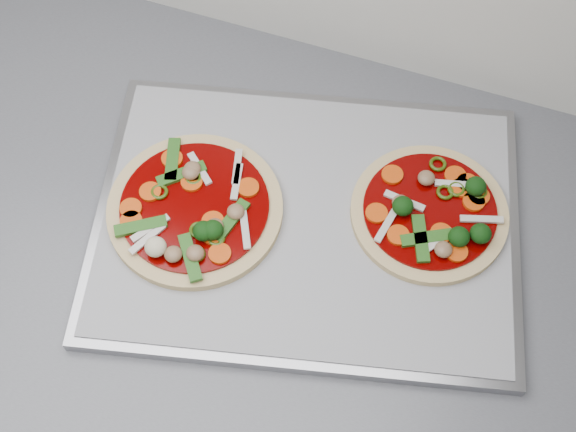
% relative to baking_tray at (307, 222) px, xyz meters
% --- Properties ---
extents(base_cabinet, '(3.60, 0.60, 0.86)m').
position_rel_baking_tray_xyz_m(base_cabinet, '(0.19, -0.04, -0.48)').
color(base_cabinet, beige).
rests_on(base_cabinet, ground).
extents(countertop, '(3.60, 0.60, 0.04)m').
position_rel_baking_tray_xyz_m(countertop, '(0.19, -0.04, -0.03)').
color(countertop, slate).
rests_on(countertop, base_cabinet).
extents(baking_tray, '(0.55, 0.46, 0.02)m').
position_rel_baking_tray_xyz_m(baking_tray, '(0.00, 0.00, 0.00)').
color(baking_tray, gray).
rests_on(baking_tray, countertop).
extents(parchment, '(0.52, 0.43, 0.00)m').
position_rel_baking_tray_xyz_m(parchment, '(0.00, 0.00, 0.01)').
color(parchment, '#A3A3A9').
rests_on(parchment, baking_tray).
extents(pizza_left, '(0.23, 0.23, 0.03)m').
position_rel_baking_tray_xyz_m(pizza_left, '(-0.12, -0.04, 0.02)').
color(pizza_left, '#D5B280').
rests_on(pizza_left, parchment).
extents(pizza_right, '(0.24, 0.24, 0.03)m').
position_rel_baking_tray_xyz_m(pizza_right, '(0.13, 0.05, 0.02)').
color(pizza_right, '#D5B280').
rests_on(pizza_right, parchment).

